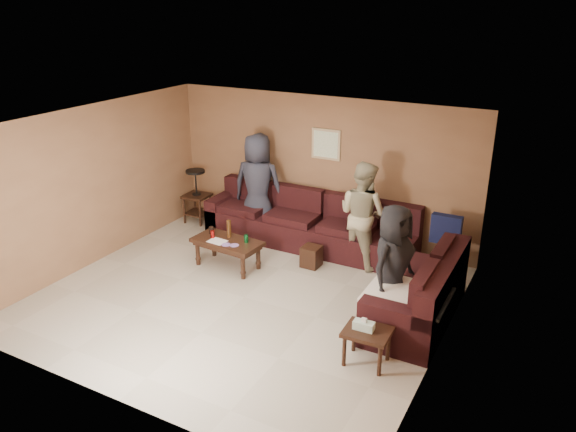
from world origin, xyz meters
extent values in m
plane|color=#AEA693|center=(0.00, 0.00, 0.00)|extent=(5.50, 5.50, 0.00)
cube|color=silver|center=(0.00, 0.00, 2.45)|extent=(5.50, 5.00, 0.10)
cube|color=#875F40|center=(0.00, 2.50, 1.25)|extent=(5.50, 0.10, 2.50)
cube|color=#875F40|center=(0.00, -2.50, 1.25)|extent=(5.50, 0.10, 2.50)
cube|color=#875F40|center=(-2.75, 0.00, 1.25)|extent=(0.10, 5.00, 2.50)
cube|color=#875F40|center=(2.75, 0.00, 1.25)|extent=(0.10, 5.00, 2.50)
cube|color=black|center=(0.00, 2.05, 0.23)|extent=(3.70, 0.90, 0.45)
cube|color=black|center=(0.00, 2.38, 0.68)|extent=(3.70, 0.24, 0.45)
cube|color=black|center=(-1.73, 2.05, 0.32)|extent=(0.24, 0.90, 0.63)
cube|color=black|center=(2.30, 0.60, 0.23)|extent=(0.90, 2.00, 0.45)
cube|color=black|center=(2.63, 0.60, 0.68)|extent=(0.24, 2.00, 0.45)
cube|color=black|center=(2.30, -0.28, 0.32)|extent=(0.90, 0.24, 0.63)
cube|color=#13173C|center=(2.30, 2.05, 0.75)|extent=(0.45, 0.14, 0.45)
cube|color=white|center=(2.30, 0.15, 0.58)|extent=(1.00, 0.85, 0.04)
cube|color=black|center=(-0.75, 0.71, 0.43)|extent=(1.14, 0.63, 0.06)
cube|color=black|center=(-0.75, 0.71, 0.37)|extent=(1.05, 0.54, 0.05)
cylinder|color=black|center=(-1.22, 0.54, 0.20)|extent=(0.07, 0.07, 0.40)
cylinder|color=black|center=(-0.32, 0.47, 0.20)|extent=(0.07, 0.07, 0.40)
cylinder|color=black|center=(-1.19, 0.94, 0.20)|extent=(0.07, 0.07, 0.40)
cylinder|color=black|center=(-0.29, 0.87, 0.20)|extent=(0.07, 0.07, 0.40)
cylinder|color=#A61512|center=(-1.01, 0.67, 0.52)|extent=(0.07, 0.07, 0.12)
cylinder|color=#167E34|center=(-0.45, 0.78, 0.52)|extent=(0.07, 0.07, 0.12)
cylinder|color=#3A210D|center=(-0.79, 0.83, 0.60)|extent=(0.07, 0.07, 0.28)
cylinder|color=black|center=(-1.12, 0.81, 0.51)|extent=(0.08, 0.08, 0.11)
cube|color=silver|center=(-0.86, 0.59, 0.46)|extent=(0.30, 0.24, 0.00)
cylinder|color=#CB4796|center=(-0.67, 0.55, 0.46)|extent=(0.14, 0.14, 0.01)
cylinder|color=#CB4796|center=(-0.54, 0.59, 0.46)|extent=(0.14, 0.14, 0.01)
cube|color=black|center=(-2.33, 2.04, 0.52)|extent=(0.46, 0.46, 0.04)
cube|color=black|center=(-2.33, 2.04, 0.18)|extent=(0.41, 0.41, 0.03)
cylinder|color=black|center=(-2.50, 1.85, 0.26)|extent=(0.04, 0.04, 0.52)
cylinder|color=black|center=(-2.15, 1.86, 0.26)|extent=(0.04, 0.04, 0.52)
cylinder|color=black|center=(-2.52, 2.21, 0.26)|extent=(0.04, 0.04, 0.52)
cylinder|color=black|center=(-2.16, 2.22, 0.26)|extent=(0.04, 0.04, 0.52)
cylinder|color=black|center=(-2.33, 2.04, 0.55)|extent=(0.16, 0.16, 0.03)
cylinder|color=black|center=(-2.33, 2.04, 0.78)|extent=(0.03, 0.03, 0.43)
cylinder|color=black|center=(-2.33, 2.04, 0.99)|extent=(0.36, 0.36, 0.04)
cube|color=black|center=(2.08, -0.62, 0.42)|extent=(0.55, 0.45, 0.05)
cylinder|color=black|center=(1.87, -0.80, 0.21)|extent=(0.05, 0.05, 0.42)
cylinder|color=black|center=(2.29, -0.78, 0.21)|extent=(0.05, 0.05, 0.42)
cylinder|color=black|center=(1.86, -0.47, 0.21)|extent=(0.05, 0.05, 0.42)
cylinder|color=black|center=(2.28, -0.45, 0.21)|extent=(0.05, 0.05, 0.42)
cube|color=white|center=(2.03, -0.62, 0.49)|extent=(0.24, 0.13, 0.10)
cube|color=silver|center=(2.03, -0.62, 0.56)|extent=(0.06, 0.04, 0.05)
cube|color=black|center=(0.40, 1.35, 0.17)|extent=(0.29, 0.29, 0.34)
cube|color=tan|center=(0.10, 2.48, 1.70)|extent=(0.52, 0.03, 0.52)
cube|color=white|center=(0.10, 2.46, 1.70)|extent=(0.44, 0.01, 0.44)
imported|color=#282A37|center=(-1.01, 2.08, 0.92)|extent=(1.00, 0.75, 1.84)
imported|color=tan|center=(1.05, 1.81, 0.85)|extent=(0.97, 0.85, 1.69)
imported|color=black|center=(2.00, 0.42, 0.81)|extent=(0.68, 0.89, 1.61)
camera|label=1|loc=(3.87, -5.91, 4.01)|focal=35.00mm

